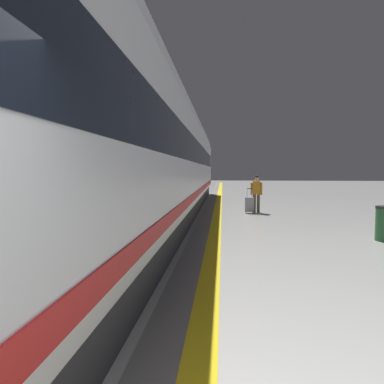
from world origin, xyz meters
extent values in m
cube|color=yellow|center=(-0.55, 10.00, 0.00)|extent=(0.36, 80.00, 0.01)
cube|color=slate|center=(-0.90, 10.00, 0.00)|extent=(0.66, 80.00, 0.01)
cube|color=#38383D|center=(-2.70, 9.47, 0.35)|extent=(2.67, 31.34, 0.70)
cube|color=silver|center=(-2.70, 9.47, 2.15)|extent=(2.90, 32.64, 2.90)
cylinder|color=silver|center=(-2.70, 9.47, 3.55)|extent=(2.84, 31.99, 2.84)
cube|color=black|center=(-2.70, 9.47, 2.50)|extent=(2.93, 30.68, 0.80)
cube|color=red|center=(-2.70, 9.47, 1.00)|extent=(2.94, 31.99, 0.24)
cube|color=gray|center=(-4.16, 14.36, 1.90)|extent=(0.02, 0.90, 2.00)
cylinder|color=brown|center=(1.06, 14.30, 0.40)|extent=(0.13, 0.13, 0.80)
cylinder|color=brown|center=(1.23, 14.29, 0.40)|extent=(0.13, 0.13, 0.80)
cube|color=orange|center=(1.15, 14.30, 1.09)|extent=(0.34, 0.21, 0.57)
cylinder|color=orange|center=(0.94, 14.32, 1.04)|extent=(0.09, 0.09, 0.53)
cylinder|color=orange|center=(1.36, 14.30, 1.04)|extent=(0.09, 0.09, 0.53)
sphere|color=tan|center=(1.15, 14.30, 1.50)|extent=(0.21, 0.21, 0.21)
sphere|color=black|center=(1.15, 14.30, 1.52)|extent=(0.19, 0.19, 0.19)
cube|color=#9E9EA3|center=(0.83, 14.06, 0.37)|extent=(0.38, 0.22, 0.62)
cube|color=#9E9EA3|center=(0.82, 14.18, 0.29)|extent=(0.31, 0.02, 0.34)
cylinder|color=black|center=(0.68, 14.00, 0.03)|extent=(0.02, 0.06, 0.06)
cylinder|color=black|center=(0.97, 14.00, 0.03)|extent=(0.02, 0.06, 0.06)
cylinder|color=gray|center=(0.72, 14.01, 0.87)|extent=(0.02, 0.02, 0.38)
cylinder|color=gray|center=(0.93, 14.01, 0.87)|extent=(0.02, 0.02, 0.38)
cube|color=black|center=(0.83, 14.01, 1.06)|extent=(0.22, 0.03, 0.02)
camera|label=1|loc=(-0.34, -0.39, 1.84)|focal=31.12mm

